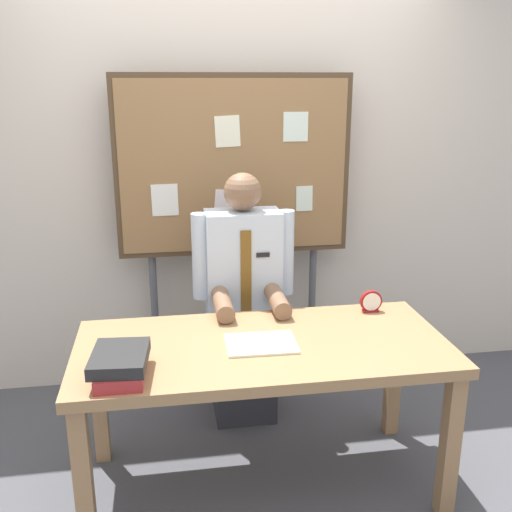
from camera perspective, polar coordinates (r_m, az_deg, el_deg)
ground_plane at (r=3.04m, az=0.61°, el=-21.25°), size 12.00×12.00×0.00m
back_wall at (r=3.60m, az=-2.54°, el=8.46°), size 6.40×0.08×2.70m
desk at (r=2.68m, az=0.65°, el=-10.21°), size 1.67×0.77×0.74m
person at (r=3.24m, az=-1.22°, el=-5.22°), size 0.55×0.56×1.41m
bulletin_board at (r=3.40m, az=-2.14°, el=8.28°), size 1.36×0.09×1.91m
book_stack at (r=2.41m, az=-13.13°, el=-10.20°), size 0.24×0.30×0.10m
open_notebook at (r=2.62m, az=0.50°, el=-8.55°), size 0.32×0.24×0.01m
desk_clock at (r=3.02m, az=11.14°, el=-4.44°), size 0.11×0.04×0.11m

